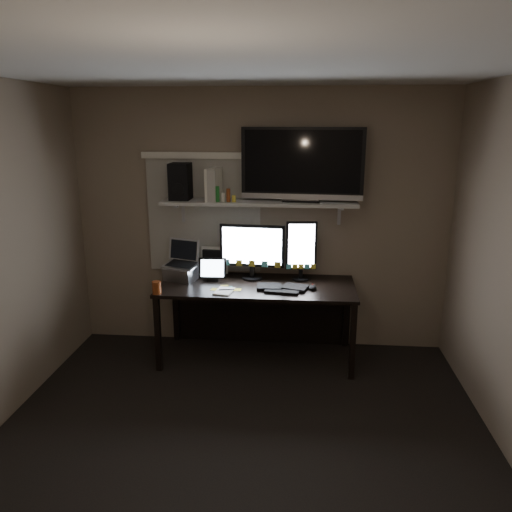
# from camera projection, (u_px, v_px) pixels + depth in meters

# --- Properties ---
(floor) EXTENTS (3.60, 3.60, 0.00)m
(floor) POSITION_uv_depth(u_px,v_px,m) (239.00, 451.00, 3.42)
(floor) COLOR black
(floor) RESTS_ON ground
(ceiling) EXTENTS (3.60, 3.60, 0.00)m
(ceiling) POSITION_uv_depth(u_px,v_px,m) (235.00, 64.00, 2.77)
(ceiling) COLOR silver
(ceiling) RESTS_ON back_wall
(back_wall) EXTENTS (3.60, 0.00, 3.60)m
(back_wall) POSITION_uv_depth(u_px,v_px,m) (260.00, 222.00, 4.83)
(back_wall) COLOR #82705D
(back_wall) RESTS_ON floor
(window_blinds) EXTENTS (1.10, 0.02, 1.10)m
(window_blinds) POSITION_uv_depth(u_px,v_px,m) (204.00, 216.00, 4.85)
(window_blinds) COLOR beige
(window_blinds) RESTS_ON back_wall
(desk) EXTENTS (1.80, 0.75, 0.73)m
(desk) POSITION_uv_depth(u_px,v_px,m) (258.00, 298.00, 4.77)
(desk) COLOR black
(desk) RESTS_ON floor
(wall_shelf) EXTENTS (1.80, 0.35, 0.03)m
(wall_shelf) POSITION_uv_depth(u_px,v_px,m) (259.00, 202.00, 4.60)
(wall_shelf) COLOR beige
(wall_shelf) RESTS_ON back_wall
(monitor_landscape) EXTENTS (0.62, 0.11, 0.54)m
(monitor_landscape) POSITION_uv_depth(u_px,v_px,m) (252.00, 251.00, 4.71)
(monitor_landscape) COLOR black
(monitor_landscape) RESTS_ON desk
(monitor_portrait) EXTENTS (0.29, 0.08, 0.57)m
(monitor_portrait) POSITION_uv_depth(u_px,v_px,m) (301.00, 251.00, 4.67)
(monitor_portrait) COLOR black
(monitor_portrait) RESTS_ON desk
(keyboard) EXTENTS (0.48, 0.24, 0.03)m
(keyboard) POSITION_uv_depth(u_px,v_px,m) (282.00, 287.00, 4.49)
(keyboard) COLOR black
(keyboard) RESTS_ON desk
(mouse) EXTENTS (0.08, 0.11, 0.04)m
(mouse) POSITION_uv_depth(u_px,v_px,m) (313.00, 287.00, 4.47)
(mouse) COLOR black
(mouse) RESTS_ON desk
(notepad) EXTENTS (0.18, 0.23, 0.01)m
(notepad) POSITION_uv_depth(u_px,v_px,m) (224.00, 291.00, 4.41)
(notepad) COLOR white
(notepad) RESTS_ON desk
(tablet) EXTENTS (0.26, 0.12, 0.23)m
(tablet) POSITION_uv_depth(u_px,v_px,m) (213.00, 269.00, 4.69)
(tablet) COLOR black
(tablet) RESTS_ON desk
(file_sorter) EXTENTS (0.23, 0.12, 0.28)m
(file_sorter) POSITION_uv_depth(u_px,v_px,m) (215.00, 261.00, 4.86)
(file_sorter) COLOR black
(file_sorter) RESTS_ON desk
(laptop) EXTENTS (0.39, 0.35, 0.36)m
(laptop) POSITION_uv_depth(u_px,v_px,m) (181.00, 261.00, 4.71)
(laptop) COLOR #ADADB2
(laptop) RESTS_ON desk
(cup) EXTENTS (0.10, 0.10, 0.11)m
(cup) POSITION_uv_depth(u_px,v_px,m) (157.00, 288.00, 4.35)
(cup) COLOR brown
(cup) RESTS_ON desk
(sticky_notes) EXTENTS (0.33, 0.26, 0.00)m
(sticky_notes) POSITION_uv_depth(u_px,v_px,m) (222.00, 289.00, 4.49)
(sticky_notes) COLOR gold
(sticky_notes) RESTS_ON desk
(tv) EXTENTS (1.12, 0.29, 0.66)m
(tv) POSITION_uv_depth(u_px,v_px,m) (302.00, 165.00, 4.49)
(tv) COLOR black
(tv) RESTS_ON wall_shelf
(game_console) EXTENTS (0.13, 0.26, 0.30)m
(game_console) POSITION_uv_depth(u_px,v_px,m) (214.00, 184.00, 4.58)
(game_console) COLOR silver
(game_console) RESTS_ON wall_shelf
(speaker) EXTENTS (0.18, 0.23, 0.34)m
(speaker) POSITION_uv_depth(u_px,v_px,m) (180.00, 181.00, 4.64)
(speaker) COLOR black
(speaker) RESTS_ON wall_shelf
(bottles) EXTENTS (0.23, 0.10, 0.14)m
(bottles) POSITION_uv_depth(u_px,v_px,m) (220.00, 194.00, 4.52)
(bottles) COLOR #A50F0C
(bottles) RESTS_ON wall_shelf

